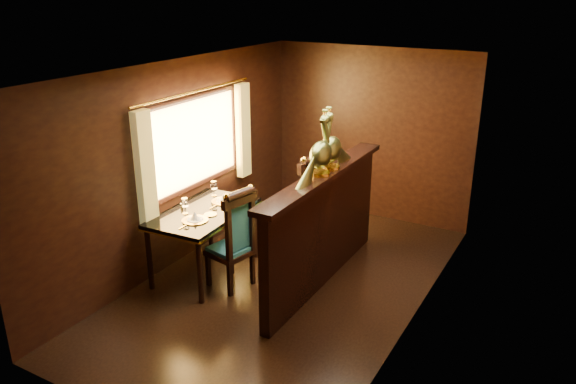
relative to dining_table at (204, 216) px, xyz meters
name	(u,v)px	position (x,y,z in m)	size (l,w,h in m)	color
ground	(286,285)	(1.01, 0.18, -0.73)	(5.00, 5.00, 0.00)	black
room_shell	(280,154)	(0.92, 0.20, 0.85)	(3.04, 5.04, 2.52)	black
partition	(323,226)	(1.33, 0.48, -0.02)	(0.26, 2.70, 1.36)	black
dining_table	(204,216)	(0.00, 0.00, 0.00)	(0.90, 1.41, 1.01)	black
chair_left	(236,237)	(0.55, -0.13, -0.09)	(0.53, 0.54, 1.24)	black
chair_right	(311,205)	(0.95, 0.92, 0.01)	(0.66, 0.68, 1.43)	black
peacock_left	(321,143)	(1.33, 0.38, 0.99)	(0.23, 0.61, 0.72)	#1B513A
peacock_right	(331,138)	(1.33, 0.63, 0.98)	(0.22, 0.60, 0.71)	#1B513A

